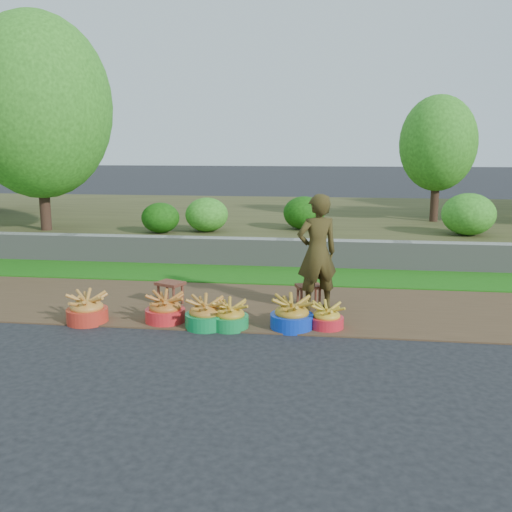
# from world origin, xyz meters

# --- Properties ---
(ground_plane) EXTENTS (120.00, 120.00, 0.00)m
(ground_plane) POSITION_xyz_m (0.00, 0.00, 0.00)
(ground_plane) COLOR black
(ground_plane) RESTS_ON ground
(dirt_shoulder) EXTENTS (80.00, 2.50, 0.02)m
(dirt_shoulder) POSITION_xyz_m (0.00, 1.25, 0.01)
(dirt_shoulder) COLOR #4D3823
(dirt_shoulder) RESTS_ON ground
(grass_verge) EXTENTS (80.00, 1.50, 0.04)m
(grass_verge) POSITION_xyz_m (0.00, 3.25, 0.02)
(grass_verge) COLOR #1D6611
(grass_verge) RESTS_ON ground
(retaining_wall) EXTENTS (80.00, 0.35, 0.55)m
(retaining_wall) POSITION_xyz_m (0.00, 4.10, 0.28)
(retaining_wall) COLOR gray
(retaining_wall) RESTS_ON ground
(earth_bank) EXTENTS (80.00, 10.00, 0.50)m
(earth_bank) POSITION_xyz_m (0.00, 9.00, 0.25)
(earth_bank) COLOR #444320
(earth_bank) RESTS_ON ground
(vegetation) EXTENTS (34.60, 8.77, 4.69)m
(vegetation) POSITION_xyz_m (1.09, 7.60, 2.86)
(vegetation) COLOR #352218
(vegetation) RESTS_ON earth_bank
(basin_a) EXTENTS (0.55, 0.55, 0.41)m
(basin_a) POSITION_xyz_m (-2.33, 0.16, 0.18)
(basin_a) COLOR red
(basin_a) RESTS_ON ground
(basin_b) EXTENTS (0.54, 0.54, 0.40)m
(basin_b) POSITION_xyz_m (-1.29, 0.30, 0.18)
(basin_b) COLOR red
(basin_b) RESTS_ON ground
(basin_c) EXTENTS (0.53, 0.53, 0.40)m
(basin_c) POSITION_xyz_m (-0.71, 0.17, 0.18)
(basin_c) COLOR #0E883F
(basin_c) RESTS_ON ground
(basin_d) EXTENTS (0.49, 0.49, 0.36)m
(basin_d) POSITION_xyz_m (-0.39, 0.18, 0.16)
(basin_d) COLOR #13883C
(basin_d) RESTS_ON ground
(basin_e) EXTENTS (0.56, 0.56, 0.42)m
(basin_e) POSITION_xyz_m (0.41, 0.26, 0.19)
(basin_e) COLOR #0D35BB
(basin_e) RESTS_ON ground
(basin_f) EXTENTS (0.45, 0.45, 0.33)m
(basin_f) POSITION_xyz_m (0.86, 0.33, 0.15)
(basin_f) COLOR red
(basin_f) RESTS_ON ground
(stool_left) EXTENTS (0.46, 0.42, 0.34)m
(stool_left) POSITION_xyz_m (-1.46, 1.15, 0.29)
(stool_left) COLOR brown
(stool_left) RESTS_ON dirt_shoulder
(stool_right) EXTENTS (0.43, 0.38, 0.32)m
(stool_right) POSITION_xyz_m (0.58, 1.31, 0.27)
(stool_right) COLOR brown
(stool_right) RESTS_ON dirt_shoulder
(vendor_woman) EXTENTS (0.72, 0.62, 1.67)m
(vendor_woman) POSITION_xyz_m (0.70, 1.14, 0.85)
(vendor_woman) COLOR black
(vendor_woman) RESTS_ON dirt_shoulder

